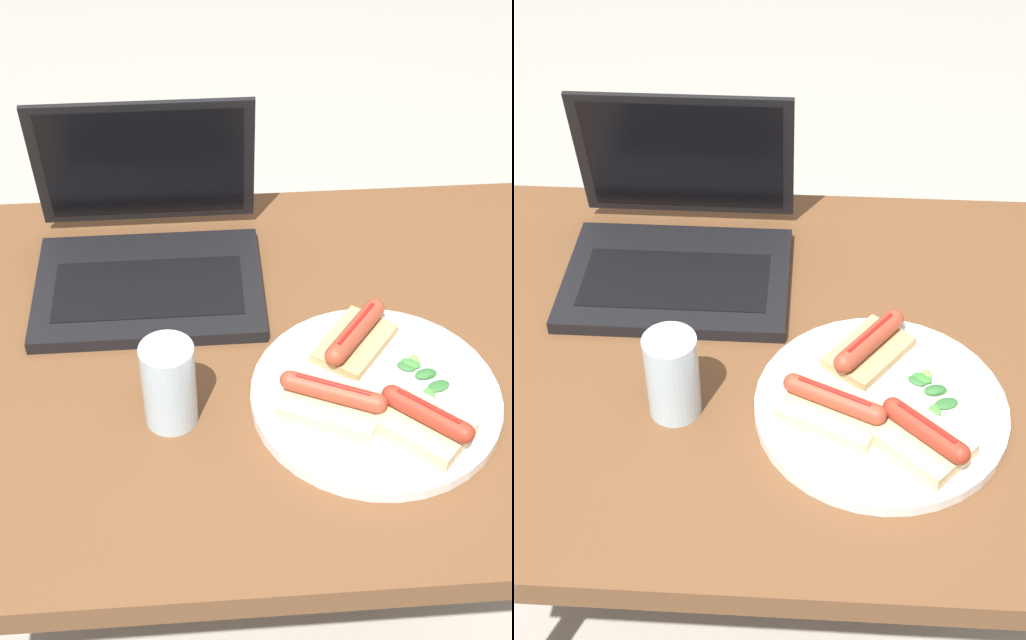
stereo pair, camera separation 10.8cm
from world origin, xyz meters
The scene contains 9 objects.
ground_plane centered at (0.00, 0.00, 0.00)m, with size 6.00×6.00×0.00m, color #9E998E.
desk centered at (0.00, 0.00, 0.63)m, with size 1.03×0.70×0.71m.
laptop centered at (-0.10, 0.16, 0.75)m, with size 0.31×0.27×0.23m.
plate centered at (0.17, -0.10, 0.72)m, with size 0.30×0.30×0.02m.
sausage_toast_left centered at (0.16, -0.02, 0.74)m, with size 0.12×0.13×0.04m.
sausage_toast_middle centered at (0.11, -0.12, 0.74)m, with size 0.14×0.12×0.04m.
sausage_toast_right centered at (0.21, -0.17, 0.74)m, with size 0.12×0.12×0.05m.
salad_pile centered at (0.23, -0.08, 0.72)m, with size 0.06×0.09×0.01m.
drinking_glass centered at (-0.07, -0.11, 0.76)m, with size 0.06×0.06×0.11m.
Camera 1 is at (-0.03, -0.82, 1.49)m, focal length 50.00 mm.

